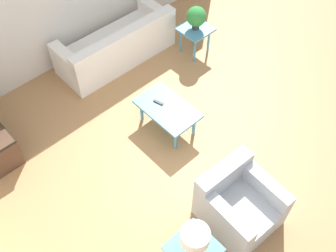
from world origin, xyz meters
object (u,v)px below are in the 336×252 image
Objects in this scene: side_table_plant at (195,32)px; side_table_lamp at (193,251)px; coffee_table at (167,110)px; sofa at (117,46)px; armchair at (238,203)px; potted_plant at (196,17)px; table_lamp at (195,238)px.

side_table_lamp is at bearing 134.29° from side_table_plant.
coffee_table is 1.82m from side_table_plant.
sofa is 3.54m from armchair.
armchair reaches higher than sofa.
potted_plant is (2.74, -2.81, 0.32)m from side_table_lamp.
side_table_plant is (2.66, -1.92, 0.12)m from armchair.
side_table_plant and side_table_lamp have the same top height.
side_table_plant is at bearing 57.29° from armchair.
sofa is 3.94m from table_lamp.
table_lamp reaches higher than side_table_plant.
table_lamp is (-0.08, 0.89, 0.50)m from armchair.
side_table_lamp is at bearing 65.31° from sofa.
armchair reaches higher than side_table_lamp.
potted_plant is at bearing 0.00° from side_table_plant.
side_table_plant is at bearing -45.71° from side_table_lamp.
coffee_table is (1.71, -0.37, 0.06)m from armchair.
sofa is 5.16× the size of table_lamp.
armchair is 2.26× the size of potted_plant.
side_table_lamp is (-0.08, 0.89, 0.12)m from armchair.
armchair is 1.75m from coffee_table.
side_table_lamp is at bearing 144.88° from coffee_table.
potted_plant is (0.00, 0.00, 0.32)m from side_table_plant.
armchair is 1.77× the size of side_table_plant.
armchair is 3.31m from potted_plant.
coffee_table is at bearing -35.12° from table_lamp.
table_lamp is at bearing 65.31° from sofa.
table_lamp reaches higher than sofa.
sofa is at bearing 55.30° from side_table_plant.
armchair is (-3.45, 0.79, 0.03)m from sofa.
armchair is 1.77× the size of side_table_lamp.
table_lamp is (-1.79, 1.26, 0.43)m from coffee_table.
coffee_table is at bearing -35.12° from side_table_lamp.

